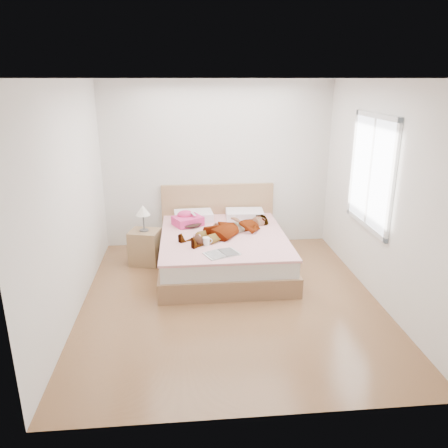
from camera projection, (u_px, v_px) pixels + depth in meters
name	position (u px, v px, depth m)	size (l,w,h in m)	color
ground	(230.00, 299.00, 5.42)	(4.00, 4.00, 0.00)	#4F3118
woman	(230.00, 226.00, 6.17)	(0.58, 1.54, 0.21)	white
hair	(189.00, 222.00, 6.57)	(0.41, 0.51, 0.08)	black
phone	(193.00, 214.00, 6.48)	(0.04, 0.09, 0.01)	silver
room_shell	(371.00, 172.00, 5.38)	(4.00, 4.00, 4.00)	white
bed	(223.00, 248.00, 6.31)	(1.80, 2.08, 1.00)	brown
towel	(187.00, 219.00, 6.54)	(0.51, 0.47, 0.21)	#E83F7B
magazine	(222.00, 254.00, 5.45)	(0.49, 0.41, 0.02)	white
coffee_mug	(206.00, 241.00, 5.75)	(0.13, 0.09, 0.10)	white
plush_toy	(198.00, 240.00, 5.76)	(0.15, 0.22, 0.12)	black
nightstand	(145.00, 244.00, 6.38)	(0.49, 0.46, 0.89)	brown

